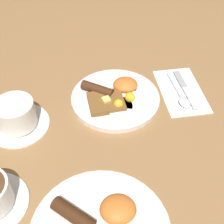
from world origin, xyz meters
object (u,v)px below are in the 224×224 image
Objects in this scene: teacup_near at (16,116)px; spoon at (182,98)px; knife at (184,87)px; breakfast_plate_near at (115,97)px.

spoon is (-0.44, -0.07, -0.03)m from teacup_near.
teacup_near is 0.44m from spoon.
teacup_near is at bearing -83.17° from knife.
spoon reaches higher than knife.
knife is at bearing -165.75° from teacup_near.
breakfast_plate_near is 0.20m from knife.
breakfast_plate_near is 0.27m from teacup_near.
knife is at bearing 151.67° from spoon.
teacup_near reaches higher than knife.
breakfast_plate_near is 1.55× the size of spoon.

